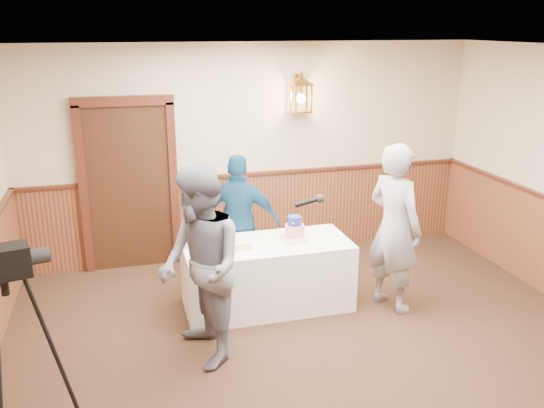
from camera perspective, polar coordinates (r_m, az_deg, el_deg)
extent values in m
plane|color=#311E13|center=(5.06, 8.09, -19.20)|extent=(7.00, 7.00, 0.00)
cube|color=#C7B795|center=(7.57, -1.95, 5.15)|extent=(6.00, 0.02, 2.80)
cube|color=white|center=(4.08, 9.79, 14.32)|extent=(6.00, 7.00, 0.02)
cube|color=#562918|center=(7.77, -1.85, -1.02)|extent=(5.98, 0.04, 1.10)
cube|color=#451D12|center=(7.60, -1.86, 3.03)|extent=(5.98, 0.07, 0.04)
cube|color=#321A0D|center=(7.41, -13.95, 1.58)|extent=(1.00, 0.06, 2.10)
cube|color=white|center=(6.36, -0.48, -7.03)|extent=(1.80, 0.80, 0.75)
cube|color=beige|center=(6.29, 2.24, -3.37)|extent=(0.27, 0.27, 0.05)
cylinder|color=red|center=(6.26, 2.25, -2.61)|extent=(0.21, 0.21, 0.12)
cylinder|color=navy|center=(6.22, 2.27, -1.66)|extent=(0.15, 0.15, 0.10)
cube|color=#D0BE7C|center=(6.08, -4.07, -4.03)|extent=(0.41, 0.34, 0.08)
cube|color=#BFEAA5|center=(6.19, -7.27, -3.80)|extent=(0.31, 0.26, 0.06)
imported|color=slate|center=(5.20, -7.12, -6.23)|extent=(0.84, 1.00, 1.86)
cylinder|color=black|center=(5.27, 3.42, 0.17)|extent=(0.23, 0.05, 0.09)
sphere|color=black|center=(5.30, 4.76, 0.53)|extent=(0.08, 0.08, 0.08)
imported|color=#929297|center=(6.29, 12.03, -2.30)|extent=(0.67, 0.79, 1.85)
imported|color=navy|center=(6.71, -3.23, -1.80)|extent=(1.02, 0.69, 1.60)
cube|color=black|center=(4.41, -25.26, -5.30)|extent=(0.41, 0.29, 0.22)
cylinder|color=black|center=(4.43, -22.14, -4.81)|extent=(0.17, 0.15, 0.11)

